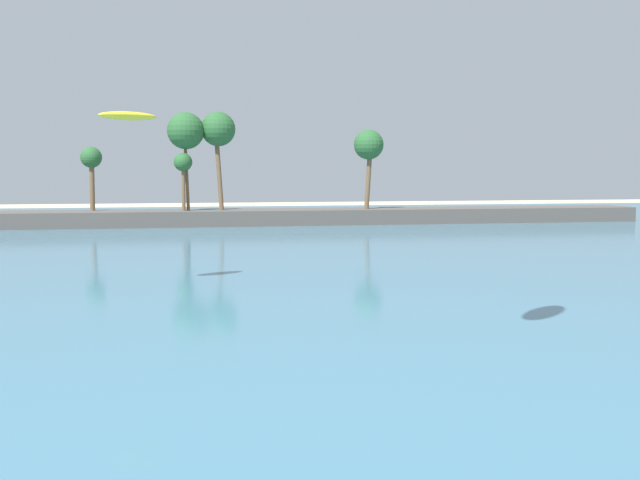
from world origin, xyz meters
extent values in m
cube|color=teal|center=(0.00, 62.47, 0.03)|extent=(220.00, 106.68, 0.06)
cube|color=#514C47|center=(0.00, 75.81, 0.90)|extent=(101.31, 6.00, 1.80)
cylinder|color=brown|center=(-3.51, 75.52, 6.27)|extent=(0.63, 0.61, 8.95)
sphere|color=#285B2D|center=(-3.51, 75.52, 10.74)|extent=(4.13, 4.13, 4.13)
cylinder|color=brown|center=(17.41, 74.96, 5.55)|extent=(0.89, 0.88, 7.54)
sphere|color=#285B2D|center=(17.41, 74.96, 9.30)|extent=(3.47, 3.47, 3.47)
cylinder|color=brown|center=(0.11, 76.05, 6.40)|extent=(1.04, 0.72, 9.22)
sphere|color=#285B2D|center=(0.11, 76.05, 10.99)|extent=(3.91, 3.91, 3.91)
cylinder|color=brown|center=(-14.03, 77.10, 4.79)|extent=(0.63, 0.64, 6.00)
sphere|color=#285B2D|center=(-14.03, 77.10, 7.78)|extent=(2.37, 2.37, 2.37)
cylinder|color=brown|center=(-3.86, 74.78, 4.52)|extent=(0.44, 0.41, 5.45)
sphere|color=#285B2D|center=(-3.86, 74.78, 7.24)|extent=(2.06, 2.06, 2.06)
ellipsoid|color=yellow|center=(-5.37, 33.98, 9.18)|extent=(3.24, 2.30, 0.53)
camera|label=1|loc=(-1.48, -2.84, 6.43)|focal=38.18mm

